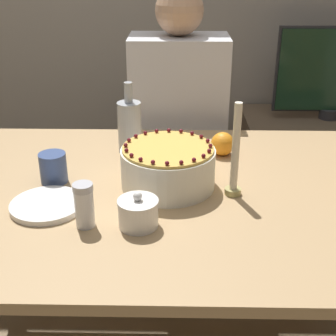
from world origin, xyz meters
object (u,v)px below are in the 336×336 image
object	(u,v)px
sugar_bowl	(138,213)
tv_monitor	(335,72)
person_man_blue_shirt	(178,154)
sugar_shaker	(84,205)
cake	(168,167)
candle	(235,159)
bottle	(130,126)

from	to	relation	value
sugar_bowl	tv_monitor	world-z (taller)	tv_monitor
sugar_bowl	tv_monitor	xyz separation A→B (m)	(0.88, 1.32, 0.04)
sugar_bowl	tv_monitor	distance (m)	1.58
person_man_blue_shirt	tv_monitor	size ratio (longest dim) A/B	2.09
sugar_shaker	tv_monitor	xyz separation A→B (m)	(1.02, 1.32, 0.01)
cake	person_man_blue_shirt	size ratio (longest dim) A/B	0.22
sugar_bowl	candle	distance (m)	0.32
candle	person_man_blue_shirt	bearing A→B (deg)	102.32
sugar_bowl	tv_monitor	bearing A→B (deg)	56.19
cake	sugar_bowl	bearing A→B (deg)	-107.67
sugar_shaker	tv_monitor	bearing A→B (deg)	52.42
sugar_shaker	person_man_blue_shirt	bearing A→B (deg)	75.21
sugar_bowl	candle	xyz separation A→B (m)	(0.26, 0.17, 0.07)
sugar_shaker	bottle	bearing A→B (deg)	81.72
candle	bottle	distance (m)	0.44
bottle	person_man_blue_shirt	bearing A→B (deg)	68.16
candle	person_man_blue_shirt	world-z (taller)	person_man_blue_shirt
candle	tv_monitor	world-z (taller)	tv_monitor
tv_monitor	cake	bearing A→B (deg)	-126.52
cake	person_man_blue_shirt	bearing A→B (deg)	87.36
cake	sugar_shaker	world-z (taller)	cake
tv_monitor	sugar_bowl	bearing A→B (deg)	-123.81
bottle	cake	bearing A→B (deg)	-61.85
sugar_bowl	person_man_blue_shirt	bearing A→B (deg)	83.50
sugar_shaker	tv_monitor	distance (m)	1.66
candle	tv_monitor	distance (m)	1.30
sugar_shaker	candle	distance (m)	0.43
tv_monitor	person_man_blue_shirt	bearing A→B (deg)	-151.11
sugar_shaker	bottle	world-z (taller)	bottle
bottle	person_man_blue_shirt	world-z (taller)	person_man_blue_shirt
tv_monitor	candle	bearing A→B (deg)	-118.65
candle	cake	bearing A→B (deg)	165.45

